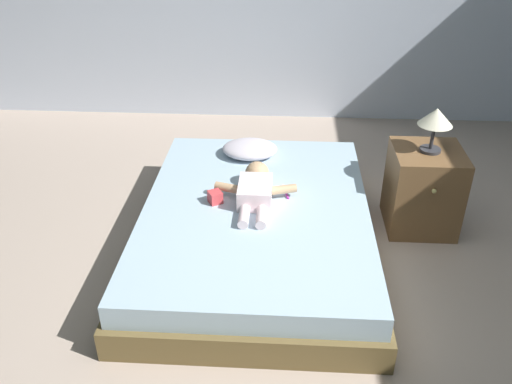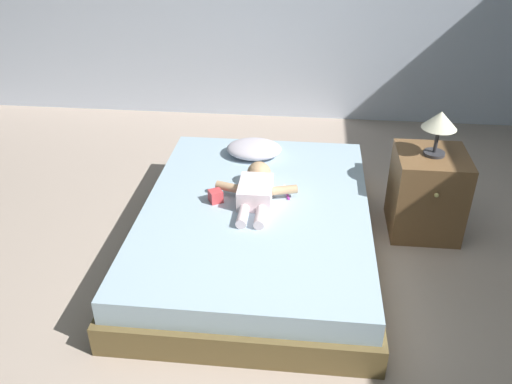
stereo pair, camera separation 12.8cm
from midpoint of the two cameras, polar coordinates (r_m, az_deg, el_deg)
The scene contains 8 objects.
ground_plane at distance 3.04m, azimuth 4.76°, elevation -13.70°, with size 8.00×8.00×0.00m, color #B8A292.
bed at distance 3.47m, azimuth 1.06°, elevation -3.79°, with size 1.48×2.04×0.33m.
pillow at distance 3.98m, azimuth 0.73°, elevation 4.63°, with size 0.41×0.33×0.11m.
baby at distance 3.43m, azimuth 1.09°, elevation 0.35°, with size 0.54×0.63×0.16m.
toothbrush at distance 3.52m, azimuth 4.32°, elevation -0.05°, with size 0.05×0.16×0.02m.
nightstand at distance 3.79m, azimuth 18.70°, elevation -0.10°, with size 0.46×0.49×0.58m.
lamp at distance 3.57m, azimuth 20.05°, elevation 7.00°, with size 0.22×0.22×0.30m.
toy_block at distance 3.41m, azimuth -3.27°, elevation -0.46°, with size 0.11×0.11×0.08m.
Camera 2 is at (0.05, -2.18, 2.12)m, focal length 37.42 mm.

